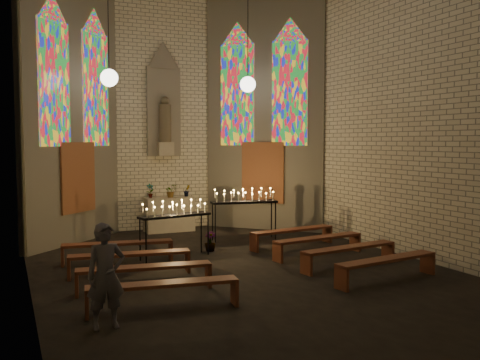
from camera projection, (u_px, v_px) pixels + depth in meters
name	position (u px, v px, depth m)	size (l,w,h in m)	color
floor	(247.00, 273.00, 10.62)	(12.00, 12.00, 0.00)	black
room	(191.00, 98.00, 13.43)	(8.22, 12.43, 7.00)	beige
altar	(169.00, 214.00, 15.56)	(1.40, 0.60, 1.00)	#B2AA91
flower_vase_left	(150.00, 191.00, 15.31)	(0.22, 0.15, 0.42)	#4C723F
flower_vase_center	(171.00, 191.00, 15.45)	(0.34, 0.29, 0.38)	#4C723F
flower_vase_right	(187.00, 191.00, 15.74)	(0.19, 0.15, 0.35)	#4C723F
aisle_flower_pot	(210.00, 242.00, 12.76)	(0.26, 0.26, 0.46)	#4C723F
votive_stand_left	(175.00, 212.00, 11.99)	(1.71, 0.70, 1.22)	black
votive_stand_right	(244.00, 198.00, 14.17)	(1.80, 0.66, 1.29)	black
pew_left_0	(118.00, 246.00, 11.54)	(2.36, 0.65, 0.45)	brown
pew_right_0	(292.00, 232.00, 13.28)	(2.36, 0.65, 0.45)	brown
pew_left_1	(130.00, 257.00, 10.45)	(2.36, 0.65, 0.45)	brown
pew_right_1	(318.00, 240.00, 12.18)	(2.36, 0.65, 0.45)	brown
pew_left_2	(145.00, 270.00, 9.35)	(2.36, 0.65, 0.45)	brown
pew_right_2	(349.00, 250.00, 11.09)	(2.36, 0.65, 0.45)	brown
pew_left_3	(163.00, 288.00, 8.26)	(2.36, 0.65, 0.45)	brown
pew_right_3	(387.00, 262.00, 9.99)	(2.36, 0.65, 0.45)	brown
visitor	(106.00, 276.00, 7.48)	(0.54, 0.36, 1.49)	#514F5A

